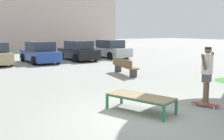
# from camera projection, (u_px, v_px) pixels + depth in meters

# --- Properties ---
(ground_plane) EXTENTS (120.00, 120.00, 0.00)m
(ground_plane) POSITION_uv_depth(u_px,v_px,m) (133.00, 118.00, 7.11)
(ground_plane) COLOR #999993
(skate_box) EXTENTS (1.34, 2.04, 0.46)m
(skate_box) POSITION_uv_depth(u_px,v_px,m) (140.00, 97.00, 7.58)
(skate_box) COLOR #237A4C
(skate_box) RESTS_ON ground
(skateboard) EXTENTS (0.48, 0.82, 0.09)m
(skateboard) POSITION_uv_depth(u_px,v_px,m) (205.00, 104.00, 8.13)
(skateboard) COLOR #B23333
(skateboard) RESTS_ON ground
(skater) EXTENTS (0.96, 0.44, 1.69)m
(skater) POSITION_uv_depth(u_px,v_px,m) (207.00, 71.00, 7.99)
(skater) COLOR brown
(skater) RESTS_ON skateboard
(car_blue) EXTENTS (2.02, 4.25, 1.50)m
(car_blue) POSITION_uv_depth(u_px,v_px,m) (40.00, 53.00, 19.41)
(car_blue) COLOR #28479E
(car_blue) RESTS_ON ground
(car_black) EXTENTS (1.97, 4.23, 1.50)m
(car_black) POSITION_uv_depth(u_px,v_px,m) (78.00, 51.00, 21.11)
(car_black) COLOR black
(car_black) RESTS_ON ground
(car_silver) EXTENTS (2.19, 4.33, 1.50)m
(car_silver) POSITION_uv_depth(u_px,v_px,m) (109.00, 50.00, 23.00)
(car_silver) COLOR #B7BABF
(car_silver) RESTS_ON ground
(park_bench) EXTENTS (0.86, 2.44, 0.83)m
(park_bench) POSITION_uv_depth(u_px,v_px,m) (124.00, 66.00, 14.10)
(park_bench) COLOR brown
(park_bench) RESTS_ON ground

